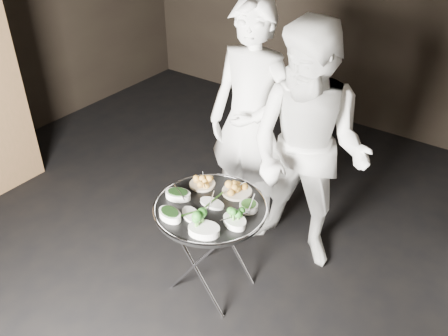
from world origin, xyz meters
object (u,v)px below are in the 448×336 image
Objects in this scene: tray_stand at (211,244)px; waiter_left at (250,124)px; serving_tray at (211,208)px; waiter_right at (307,153)px.

tray_stand is 0.38× the size of waiter_left.
tray_stand is 0.95× the size of serving_tray.
serving_tray is 0.83m from waiter_left.
tray_stand is 0.96m from waiter_left.
waiter_right is at bearing 63.97° from tray_stand.
waiter_left is at bearing 167.75° from waiter_right.
serving_tray is (-0.00, 0.00, 0.32)m from tray_stand.
serving_tray is 0.78m from waiter_right.
waiter_right reaches higher than tray_stand.
tray_stand is 0.32m from serving_tray.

